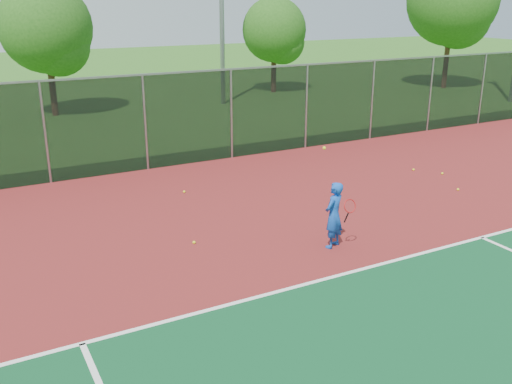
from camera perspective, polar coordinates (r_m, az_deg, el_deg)
court_apron at (r=12.09m, az=18.92°, el=-7.83°), size 30.00×20.00×0.02m
fence_back at (r=19.38m, az=-2.48°, el=7.89°), size 30.00×0.06×3.03m
tennis_player at (r=12.48m, az=7.79°, el=-2.28°), size 0.64×0.69×2.29m
practice_ball_0 at (r=18.68m, az=18.13°, el=1.78°), size 0.07×0.07×0.07m
practice_ball_1 at (r=17.25m, az=19.55°, el=0.24°), size 0.07×0.07×0.07m
practice_ball_4 at (r=12.85m, az=-6.22°, el=-5.03°), size 0.07×0.07×0.07m
practice_ball_5 at (r=18.84m, az=15.48°, el=2.17°), size 0.07×0.07×0.07m
practice_ball_6 at (r=16.19m, az=-7.19°, el=0.03°), size 0.07×0.07×0.07m
tree_back_left at (r=28.23m, az=-20.02°, el=14.85°), size 4.14×4.14×6.09m
tree_back_mid at (r=33.81m, az=2.03°, el=15.62°), size 3.65×3.65×5.37m
tree_back_right at (r=37.23m, az=19.21°, el=17.31°), size 5.32×5.32×7.82m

